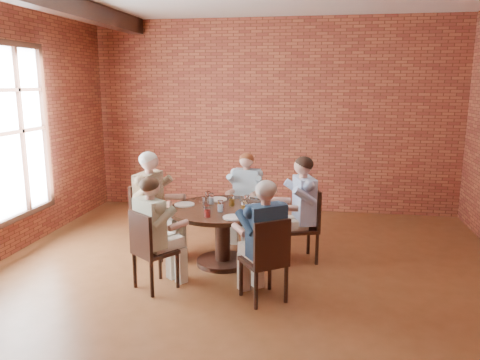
% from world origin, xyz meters
% --- Properties ---
extents(floor, '(7.00, 7.00, 0.00)m').
position_xyz_m(floor, '(0.00, 0.00, 0.00)').
color(floor, brown).
rests_on(floor, ground).
extents(wall_back, '(7.00, 0.00, 7.00)m').
position_xyz_m(wall_back, '(0.00, 3.50, 1.70)').
color(wall_back, brown).
rests_on(wall_back, ground).
extents(wall_front, '(7.00, 0.00, 7.00)m').
position_xyz_m(wall_front, '(0.00, -3.50, 1.70)').
color(wall_front, brown).
rests_on(wall_front, ground).
extents(dining_table, '(1.35, 1.35, 0.75)m').
position_xyz_m(dining_table, '(-0.35, 0.72, 0.53)').
color(dining_table, black).
rests_on(dining_table, floor).
extents(chair_a, '(0.56, 0.56, 0.96)m').
position_xyz_m(chair_a, '(0.69, 1.05, 0.52)').
color(chair_a, black).
rests_on(chair_a, floor).
extents(diner_a, '(0.81, 0.73, 1.37)m').
position_xyz_m(diner_a, '(0.60, 1.02, 0.69)').
color(diner_a, '#4770B8').
rests_on(diner_a, floor).
extents(chair_b, '(0.45, 0.45, 0.91)m').
position_xyz_m(chair_b, '(-0.21, 1.86, 0.50)').
color(chair_b, black).
rests_on(chair_b, floor).
extents(diner_b, '(0.57, 0.67, 1.28)m').
position_xyz_m(diner_b, '(-0.22, 1.78, 0.64)').
color(diner_b, '#889FAD').
rests_on(diner_b, floor).
extents(chair_c, '(0.53, 0.53, 0.98)m').
position_xyz_m(chair_c, '(-1.41, 0.89, 0.53)').
color(chair_c, black).
rests_on(chair_c, floor).
extents(diner_c, '(0.79, 0.68, 1.41)m').
position_xyz_m(diner_c, '(-1.32, 0.87, 0.70)').
color(diner_c, brown).
rests_on(diner_c, floor).
extents(chair_d, '(0.56, 0.56, 0.91)m').
position_xyz_m(chair_d, '(-1.00, -0.17, 0.50)').
color(chair_d, black).
rests_on(chair_d, floor).
extents(diner_d, '(0.77, 0.79, 1.29)m').
position_xyz_m(diner_d, '(-0.95, -0.10, 0.64)').
color(diner_d, '#C0AE97').
rests_on(diner_d, floor).
extents(chair_e, '(0.58, 0.58, 0.93)m').
position_xyz_m(chair_e, '(0.33, -0.25, 0.50)').
color(chair_e, black).
rests_on(chair_e, floor).
extents(diner_e, '(0.79, 0.82, 1.31)m').
position_xyz_m(diner_e, '(0.28, -0.19, 0.66)').
color(diner_e, '#1A304A').
rests_on(diner_e, floor).
extents(plate_a, '(0.26, 0.26, 0.01)m').
position_xyz_m(plate_a, '(0.09, 0.83, 0.76)').
color(plate_a, white).
rests_on(plate_a, dining_table).
extents(plate_b, '(0.26, 0.26, 0.01)m').
position_xyz_m(plate_b, '(-0.50, 1.10, 0.76)').
color(plate_b, white).
rests_on(plate_b, dining_table).
extents(plate_c, '(0.26, 0.26, 0.01)m').
position_xyz_m(plate_c, '(-0.86, 0.77, 0.76)').
color(plate_c, white).
rests_on(plate_c, dining_table).
extents(plate_d, '(0.26, 0.26, 0.01)m').
position_xyz_m(plate_d, '(-0.13, 0.29, 0.76)').
color(plate_d, white).
rests_on(plate_d, dining_table).
extents(glass_a, '(0.07, 0.07, 0.14)m').
position_xyz_m(glass_a, '(-0.06, 0.85, 0.82)').
color(glass_a, white).
rests_on(glass_a, dining_table).
extents(glass_b, '(0.07, 0.07, 0.14)m').
position_xyz_m(glass_b, '(-0.25, 0.82, 0.82)').
color(glass_b, white).
rests_on(glass_b, dining_table).
extents(glass_c, '(0.07, 0.07, 0.14)m').
position_xyz_m(glass_c, '(-0.59, 0.96, 0.82)').
color(glass_c, white).
rests_on(glass_c, dining_table).
extents(glass_d, '(0.07, 0.07, 0.14)m').
position_xyz_m(glass_d, '(-0.53, 0.87, 0.82)').
color(glass_d, white).
rests_on(glass_d, dining_table).
extents(glass_e, '(0.07, 0.07, 0.14)m').
position_xyz_m(glass_e, '(-0.57, 0.69, 0.82)').
color(glass_e, white).
rests_on(glass_e, dining_table).
extents(glass_f, '(0.07, 0.07, 0.14)m').
position_xyz_m(glass_f, '(-0.44, 0.28, 0.82)').
color(glass_f, white).
rests_on(glass_f, dining_table).
extents(glass_g, '(0.07, 0.07, 0.14)m').
position_xyz_m(glass_g, '(-0.34, 0.53, 0.82)').
color(glass_g, white).
rests_on(glass_g, dining_table).
extents(glass_h, '(0.07, 0.07, 0.14)m').
position_xyz_m(glass_h, '(-0.05, 0.55, 0.82)').
color(glass_h, white).
rests_on(glass_h, dining_table).
extents(smartphone, '(0.07, 0.13, 0.01)m').
position_xyz_m(smartphone, '(0.06, 0.49, 0.75)').
color(smartphone, black).
rests_on(smartphone, dining_table).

